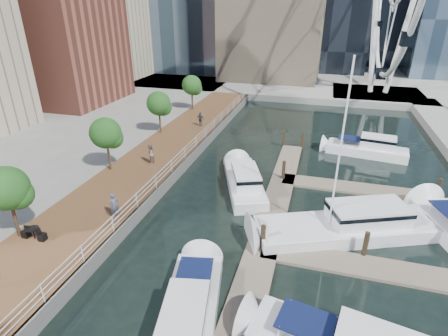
% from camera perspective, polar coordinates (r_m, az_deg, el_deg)
% --- Properties ---
extents(boardwalk, '(6.00, 60.00, 1.00)m').
position_cam_1_polar(boardwalk, '(31.51, -13.24, -0.78)').
color(boardwalk, brown).
rests_on(boardwalk, ground).
extents(seawall, '(0.25, 60.00, 1.00)m').
position_cam_1_polar(seawall, '(30.24, -8.24, -1.47)').
color(seawall, '#595954').
rests_on(seawall, ground).
extents(land_far, '(200.00, 114.00, 1.00)m').
position_cam_1_polar(land_far, '(112.50, 13.70, 17.49)').
color(land_far, gray).
rests_on(land_far, ground).
extents(pier, '(14.00, 12.00, 1.00)m').
position_cam_1_polar(pier, '(63.56, 23.69, 10.80)').
color(pier, gray).
rests_on(pier, ground).
extents(railing, '(0.10, 60.00, 1.05)m').
position_cam_1_polar(railing, '(29.85, -8.53, 0.32)').
color(railing, white).
rests_on(railing, boardwalk).
extents(floating_docks, '(16.00, 34.00, 2.60)m').
position_cam_1_polar(floating_docks, '(23.79, 19.26, -10.77)').
color(floating_docks, '#6D6051').
rests_on(floating_docks, ground).
extents(street_trees, '(2.60, 42.60, 4.60)m').
position_cam_1_polar(street_trees, '(30.56, -18.79, 5.41)').
color(street_trees, '#3F2B1C').
rests_on(street_trees, ground).
extents(pedestrian_near, '(0.72, 0.77, 1.76)m').
position_cam_1_polar(pedestrian_near, '(24.21, -17.46, -5.90)').
color(pedestrian_near, '#464A5E').
rests_on(pedestrian_near, boardwalk).
extents(pedestrian_mid, '(0.74, 0.94, 1.89)m').
position_cam_1_polar(pedestrian_mid, '(31.60, -12.04, 2.29)').
color(pedestrian_mid, '#8F6E62').
rests_on(pedestrian_mid, boardwalk).
extents(pedestrian_far, '(1.04, 0.57, 1.68)m').
position_cam_1_polar(pedestrian_far, '(41.20, -3.87, 7.98)').
color(pedestrian_far, '#373E45').
rests_on(pedestrian_far, boardwalk).
extents(moored_yachts, '(21.75, 37.92, 11.50)m').
position_cam_1_polar(moored_yachts, '(24.43, 19.18, -11.13)').
color(moored_yachts, white).
rests_on(moored_yachts, ground).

